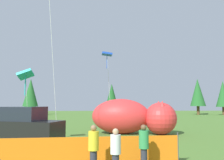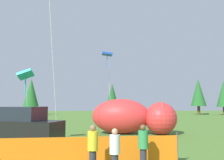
{
  "view_description": "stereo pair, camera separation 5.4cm",
  "coord_description": "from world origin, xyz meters",
  "px_view_note": "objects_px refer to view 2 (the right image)",
  "views": [
    {
      "loc": [
        0.17,
        -12.89,
        2.54
      ],
      "look_at": [
        0.98,
        4.88,
        4.12
      ],
      "focal_mm": 40.0,
      "sensor_mm": 36.0,
      "label": 1
    },
    {
      "loc": [
        0.22,
        -12.89,
        2.54
      ],
      "look_at": [
        0.98,
        4.88,
        4.12
      ],
      "focal_mm": 40.0,
      "sensor_mm": 36.0,
      "label": 2
    }
  ],
  "objects_px": {
    "parked_car": "(25,128)",
    "spectator_in_grey_shirt": "(93,147)",
    "spectator_in_green_shirt": "(115,151)",
    "kite_blue_box": "(107,55)",
    "folding_chair": "(167,147)",
    "kite_teal_diamond": "(26,75)",
    "inflatable_cat": "(131,118)",
    "spectator_in_red_shirt": "(143,145)"
  },
  "relations": [
    {
      "from": "spectator_in_grey_shirt",
      "to": "kite_blue_box",
      "type": "height_order",
      "value": "kite_blue_box"
    },
    {
      "from": "inflatable_cat",
      "to": "parked_car",
      "type": "bearing_deg",
      "value": -125.7
    },
    {
      "from": "parked_car",
      "to": "spectator_in_green_shirt",
      "type": "xyz_separation_m",
      "value": [
        4.65,
        -5.34,
        -0.21
      ]
    },
    {
      "from": "inflatable_cat",
      "to": "kite_blue_box",
      "type": "xyz_separation_m",
      "value": [
        -1.9,
        1.95,
        5.41
      ]
    },
    {
      "from": "spectator_in_grey_shirt",
      "to": "folding_chair",
      "type": "bearing_deg",
      "value": 31.18
    },
    {
      "from": "parked_car",
      "to": "spectator_in_grey_shirt",
      "type": "relative_size",
      "value": 2.51
    },
    {
      "from": "inflatable_cat",
      "to": "spectator_in_grey_shirt",
      "type": "distance_m",
      "value": 11.24
    },
    {
      "from": "parked_car",
      "to": "spectator_in_grey_shirt",
      "type": "xyz_separation_m",
      "value": [
        3.89,
        -4.88,
        -0.17
      ]
    },
    {
      "from": "kite_teal_diamond",
      "to": "inflatable_cat",
      "type": "bearing_deg",
      "value": 31.92
    },
    {
      "from": "parked_car",
      "to": "spectator_in_green_shirt",
      "type": "distance_m",
      "value": 7.09
    },
    {
      "from": "folding_chair",
      "to": "spectator_in_green_shirt",
      "type": "distance_m",
      "value": 3.41
    },
    {
      "from": "inflatable_cat",
      "to": "spectator_in_grey_shirt",
      "type": "relative_size",
      "value": 4.03
    },
    {
      "from": "spectator_in_red_shirt",
      "to": "kite_blue_box",
      "type": "height_order",
      "value": "kite_blue_box"
    },
    {
      "from": "parked_car",
      "to": "spectator_in_red_shirt",
      "type": "height_order",
      "value": "parked_car"
    },
    {
      "from": "inflatable_cat",
      "to": "spectator_in_red_shirt",
      "type": "height_order",
      "value": "inflatable_cat"
    },
    {
      "from": "parked_car",
      "to": "spectator_in_grey_shirt",
      "type": "distance_m",
      "value": 6.24
    },
    {
      "from": "spectator_in_green_shirt",
      "to": "spectator_in_red_shirt",
      "type": "xyz_separation_m",
      "value": [
        1.11,
        0.83,
        0.03
      ]
    },
    {
      "from": "spectator_in_grey_shirt",
      "to": "kite_blue_box",
      "type": "distance_m",
      "value": 14.11
    },
    {
      "from": "spectator_in_grey_shirt",
      "to": "kite_teal_diamond",
      "type": "height_order",
      "value": "kite_teal_diamond"
    },
    {
      "from": "kite_blue_box",
      "to": "parked_car",
      "type": "bearing_deg",
      "value": -120.49
    },
    {
      "from": "parked_car",
      "to": "kite_blue_box",
      "type": "xyz_separation_m",
      "value": [
        4.7,
        7.98,
        5.6
      ]
    },
    {
      "from": "spectator_in_green_shirt",
      "to": "kite_blue_box",
      "type": "xyz_separation_m",
      "value": [
        0.05,
        13.32,
        5.81
      ]
    },
    {
      "from": "spectator_in_red_shirt",
      "to": "spectator_in_green_shirt",
      "type": "bearing_deg",
      "value": -143.41
    },
    {
      "from": "kite_teal_diamond",
      "to": "spectator_in_grey_shirt",
      "type": "bearing_deg",
      "value": -55.73
    },
    {
      "from": "spectator_in_green_shirt",
      "to": "spectator_in_red_shirt",
      "type": "distance_m",
      "value": 1.39
    },
    {
      "from": "folding_chair",
      "to": "kite_teal_diamond",
      "type": "xyz_separation_m",
      "value": [
        -7.58,
        4.55,
        3.63
      ]
    },
    {
      "from": "spectator_in_green_shirt",
      "to": "spectator_in_red_shirt",
      "type": "bearing_deg",
      "value": 36.59
    },
    {
      "from": "inflatable_cat",
      "to": "spectator_in_green_shirt",
      "type": "xyz_separation_m",
      "value": [
        -1.95,
        -11.37,
        -0.4
      ]
    },
    {
      "from": "kite_blue_box",
      "to": "kite_teal_diamond",
      "type": "bearing_deg",
      "value": -129.25
    },
    {
      "from": "parked_car",
      "to": "spectator_in_green_shirt",
      "type": "height_order",
      "value": "parked_car"
    },
    {
      "from": "parked_car",
      "to": "inflatable_cat",
      "type": "bearing_deg",
      "value": 61.23
    },
    {
      "from": "folding_chair",
      "to": "kite_teal_diamond",
      "type": "distance_m",
      "value": 9.56
    },
    {
      "from": "inflatable_cat",
      "to": "kite_blue_box",
      "type": "distance_m",
      "value": 6.06
    },
    {
      "from": "parked_car",
      "to": "folding_chair",
      "type": "height_order",
      "value": "parked_car"
    },
    {
      "from": "folding_chair",
      "to": "spectator_in_grey_shirt",
      "type": "bearing_deg",
      "value": -103.91
    },
    {
      "from": "folding_chair",
      "to": "spectator_in_grey_shirt",
      "type": "xyz_separation_m",
      "value": [
        -3.18,
        -1.92,
        0.39
      ]
    },
    {
      "from": "folding_chair",
      "to": "kite_teal_diamond",
      "type": "height_order",
      "value": "kite_teal_diamond"
    },
    {
      "from": "inflatable_cat",
      "to": "kite_blue_box",
      "type": "height_order",
      "value": "kite_blue_box"
    },
    {
      "from": "folding_chair",
      "to": "spectator_in_green_shirt",
      "type": "bearing_deg",
      "value": -90.38
    },
    {
      "from": "kite_teal_diamond",
      "to": "parked_car",
      "type": "bearing_deg",
      "value": -71.95
    },
    {
      "from": "kite_blue_box",
      "to": "spectator_in_green_shirt",
      "type": "bearing_deg",
      "value": -90.2
    },
    {
      "from": "kite_teal_diamond",
      "to": "spectator_in_green_shirt",
      "type": "bearing_deg",
      "value": -53.29
    }
  ]
}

